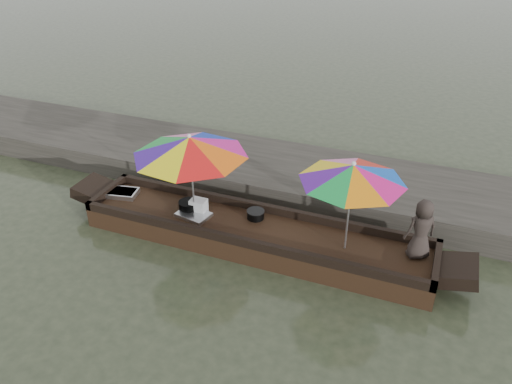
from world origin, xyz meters
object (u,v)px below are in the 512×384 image
at_px(cooking_pot, 189,206).
at_px(umbrella_stern, 349,207).
at_px(supply_bag, 199,206).
at_px(tray_crayfish, 122,193).
at_px(vendor, 421,229).
at_px(charcoal_grill, 256,215).
at_px(boat_hull, 254,236).
at_px(umbrella_bow, 192,176).
at_px(tray_scallop, 194,215).

relative_size(cooking_pot, umbrella_stern, 0.22).
bearing_deg(umbrella_stern, cooking_pot, 178.54).
bearing_deg(supply_bag, tray_crayfish, 179.72).
bearing_deg(vendor, cooking_pot, -30.38).
xyz_separation_m(charcoal_grill, umbrella_stern, (1.66, -0.28, 0.71)).
height_order(charcoal_grill, supply_bag, supply_bag).
xyz_separation_m(boat_hull, charcoal_grill, (-0.08, 0.28, 0.24)).
bearing_deg(umbrella_stern, tray_crayfish, 178.71).
xyz_separation_m(boat_hull, cooking_pot, (-1.29, 0.07, 0.27)).
height_order(tray_crayfish, supply_bag, supply_bag).
bearing_deg(umbrella_stern, umbrella_bow, 180.00).
bearing_deg(supply_bag, cooking_pot, -175.31).
height_order(vendor, umbrella_bow, umbrella_bow).
bearing_deg(boat_hull, tray_crayfish, 177.97).
bearing_deg(umbrella_stern, charcoal_grill, 170.28).
bearing_deg(umbrella_bow, charcoal_grill, 15.07).
height_order(supply_bag, umbrella_stern, umbrella_stern).
xyz_separation_m(cooking_pot, charcoal_grill, (1.21, 0.21, -0.02)).
bearing_deg(cooking_pot, supply_bag, 4.69).
xyz_separation_m(tray_crayfish, tray_scallop, (1.61, -0.16, -0.01)).
relative_size(charcoal_grill, umbrella_stern, 0.18).
xyz_separation_m(tray_crayfish, vendor, (5.41, 0.11, 0.46)).
height_order(cooking_pot, vendor, vendor).
height_order(charcoal_grill, umbrella_bow, umbrella_bow).
bearing_deg(boat_hull, vendor, 4.41).
bearing_deg(cooking_pot, tray_scallop, -38.80).
relative_size(tray_scallop, charcoal_grill, 1.93).
relative_size(tray_scallop, vendor, 0.56).
distance_m(boat_hull, tray_crayfish, 2.75).
xyz_separation_m(tray_scallop, umbrella_stern, (2.70, 0.06, 0.74)).
height_order(boat_hull, vendor, vendor).
bearing_deg(boat_hull, supply_bag, 175.38).
xyz_separation_m(charcoal_grill, umbrella_bow, (-1.06, -0.28, 0.71)).
bearing_deg(umbrella_bow, boat_hull, 0.00).
bearing_deg(tray_scallop, charcoal_grill, 18.23).
relative_size(vendor, umbrella_bow, 0.52).
distance_m(boat_hull, charcoal_grill, 0.38).
bearing_deg(vendor, umbrella_bow, -29.21).
distance_m(tray_crayfish, vendor, 5.43).
xyz_separation_m(tray_scallop, supply_bag, (0.03, 0.15, 0.10)).
relative_size(tray_crayfish, vendor, 0.56).
relative_size(boat_hull, umbrella_bow, 3.09).
relative_size(boat_hull, vendor, 6.00).
height_order(tray_crayfish, umbrella_bow, umbrella_bow).
bearing_deg(umbrella_bow, umbrella_stern, 0.00).
relative_size(cooking_pot, supply_bag, 1.28).
bearing_deg(umbrella_stern, tray_scallop, -178.73).
relative_size(tray_scallop, supply_bag, 2.04).
bearing_deg(tray_crayfish, vendor, 1.15).
bearing_deg(vendor, boat_hull, -27.89).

